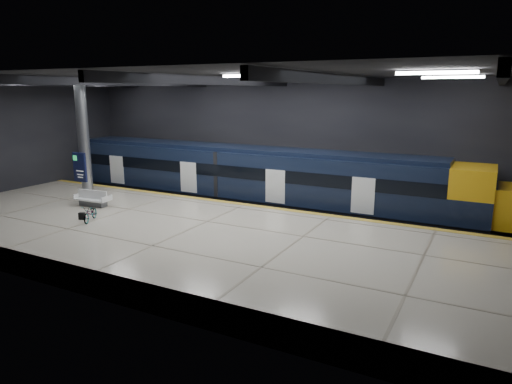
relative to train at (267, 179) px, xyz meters
The scene contains 10 objects.
ground 5.87m from the train, 90.29° to the right, with size 30.00×30.00×0.00m, color black.
room_shell 6.60m from the train, 90.30° to the right, with size 30.10×16.10×8.05m.
platform 8.14m from the train, 90.20° to the right, with size 30.00×11.00×1.10m, color beige.
safety_strip 2.91m from the train, 90.58° to the right, with size 30.00×0.40×0.01m, color gold.
rails 1.98m from the train, behind, with size 30.00×1.52×0.16m.
train is the anchor object (origin of this frame).
bench 10.03m from the train, 136.38° to the right, with size 2.07×1.00×0.89m.
bicycle 10.42m from the train, 118.99° to the right, with size 0.53×1.51×0.79m, color #99999E.
pannier_bag 10.74m from the train, 121.80° to the right, with size 0.30×0.18×0.35m, color black.
info_column 10.62m from the train, 140.90° to the right, with size 0.90×0.78×6.90m.
Camera 1 is at (11.99, -18.73, 7.30)m, focal length 32.00 mm.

